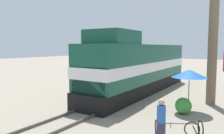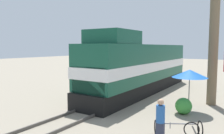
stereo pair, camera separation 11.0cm
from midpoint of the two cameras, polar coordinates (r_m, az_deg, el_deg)
name	(u,v)px [view 2 (the right image)]	position (r m, az deg, el deg)	size (l,w,h in m)	color
ground_plane	(109,105)	(14.51, -0.58, -9.79)	(120.00, 120.00, 0.00)	gray
rail_near	(100,102)	(14.89, -2.90, -9.11)	(0.08, 31.32, 0.15)	#4C4742
rail_far	(118,105)	(14.12, 1.88, -9.91)	(0.08, 31.32, 0.15)	#4C4742
locomotive	(140,67)	(18.06, 7.47, -0.05)	(2.85, 14.88, 4.85)	black
utility_pole	(215,19)	(15.62, 25.41, 11.27)	(1.80, 0.59, 11.02)	#726047
vendor_umbrella	(190,74)	(13.26, 19.85, -1.63)	(2.00, 2.00, 2.48)	#4C4C4C
shrub_cluster	(184,106)	(13.10, 18.41, -9.63)	(0.92, 0.92, 0.92)	#388C38
person_bystander	(160,120)	(8.86, 12.87, -13.23)	(0.34, 0.34, 1.79)	#2D3347
bicycle_spare	(178,128)	(10.03, 17.12, -14.94)	(1.99, 1.53, 0.66)	black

